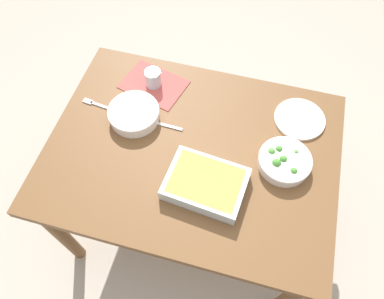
# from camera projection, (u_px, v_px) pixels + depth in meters

# --- Properties ---
(ground_plane) EXTENTS (6.00, 6.00, 0.00)m
(ground_plane) POSITION_uv_depth(u_px,v_px,m) (192.00, 213.00, 2.13)
(ground_plane) COLOR #B2A899
(dining_table) EXTENTS (1.20, 0.90, 0.74)m
(dining_table) POSITION_uv_depth(u_px,v_px,m) (192.00, 160.00, 1.57)
(dining_table) COLOR brown
(dining_table) RESTS_ON ground_plane
(placemat) EXTENTS (0.32, 0.26, 0.00)m
(placemat) POSITION_uv_depth(u_px,v_px,m) (154.00, 84.00, 1.66)
(placemat) COLOR #B24C47
(placemat) RESTS_ON dining_table
(stew_bowl) EXTENTS (0.22, 0.22, 0.06)m
(stew_bowl) POSITION_uv_depth(u_px,v_px,m) (134.00, 113.00, 1.54)
(stew_bowl) COLOR white
(stew_bowl) RESTS_ON dining_table
(broccoli_bowl) EXTENTS (0.21, 0.21, 0.07)m
(broccoli_bowl) POSITION_uv_depth(u_px,v_px,m) (284.00, 161.00, 1.43)
(broccoli_bowl) COLOR white
(broccoli_bowl) RESTS_ON dining_table
(baking_dish) EXTENTS (0.32, 0.25, 0.06)m
(baking_dish) POSITION_uv_depth(u_px,v_px,m) (206.00, 183.00, 1.37)
(baking_dish) COLOR silver
(baking_dish) RESTS_ON dining_table
(drink_cup) EXTENTS (0.07, 0.07, 0.08)m
(drink_cup) POSITION_uv_depth(u_px,v_px,m) (153.00, 79.00, 1.63)
(drink_cup) COLOR #B2BCC6
(drink_cup) RESTS_ON dining_table
(side_plate) EXTENTS (0.22, 0.22, 0.01)m
(side_plate) POSITION_uv_depth(u_px,v_px,m) (299.00, 119.00, 1.56)
(side_plate) COLOR white
(side_plate) RESTS_ON dining_table
(spoon_by_stew) EXTENTS (0.18, 0.03, 0.01)m
(spoon_by_stew) POSITION_uv_depth(u_px,v_px,m) (157.00, 123.00, 1.55)
(spoon_by_stew) COLOR silver
(spoon_by_stew) RESTS_ON dining_table
(fork_on_table) EXTENTS (0.18, 0.04, 0.01)m
(fork_on_table) POSITION_uv_depth(u_px,v_px,m) (98.00, 105.00, 1.60)
(fork_on_table) COLOR silver
(fork_on_table) RESTS_ON dining_table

